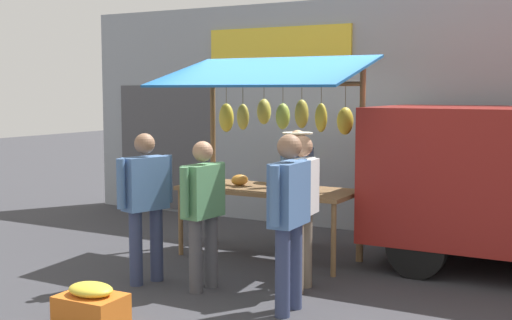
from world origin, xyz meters
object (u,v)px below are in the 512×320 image
Objects in this scene: market_stall at (269,132)px; shopper_with_ponytail at (302,202)px; shopper_in_striped_shirt at (145,197)px; shopper_in_grey_tee at (203,205)px; vendor_with_sunhat at (297,179)px; produce_crate_near at (91,307)px; shopper_with_shopping_bag at (289,210)px.

market_stall reaches higher than shopper_with_ponytail.
market_stall is 1.54× the size of shopper_in_striped_shirt.
shopper_in_grey_tee is at bearing -65.63° from shopper_in_striped_shirt.
produce_crate_near is (0.22, 3.68, -0.73)m from vendor_with_sunhat.
vendor_with_sunhat is 0.96× the size of shopper_with_ponytail.
vendor_with_sunhat is at bearing 21.41° from shopper_with_ponytail.
shopper_with_shopping_bag is at bearing -138.59° from produce_crate_near.
shopper_with_ponytail is (-1.57, -0.57, -0.00)m from shopper_in_striped_shirt.
shopper_in_striped_shirt is 1.04× the size of shopper_in_grey_tee.
vendor_with_sunhat is at bearing 22.11° from shopper_with_shopping_bag.
shopper_in_striped_shirt is at bearing -71.89° from produce_crate_near.
market_stall is 1.55× the size of shopper_with_ponytail.
shopper_with_shopping_bag is at bearing -169.42° from shopper_with_ponytail.
shopper_in_striped_shirt reaches higher than produce_crate_near.
shopper_in_striped_shirt is (0.60, 1.67, -0.62)m from market_stall.
shopper_with_shopping_bag is (-1.78, 0.13, 0.04)m from shopper_in_striped_shirt.
produce_crate_near is at bearing 3.65° from vendor_with_sunhat.
shopper_with_ponytail is (-0.92, 1.78, 0.02)m from vendor_with_sunhat.
shopper_in_grey_tee is 1.60m from produce_crate_near.
market_stall is at bearing 8.46° from shopper_in_grey_tee.
market_stall is at bearing 2.29° from vendor_with_sunhat.
vendor_with_sunhat is at bearing -93.48° from produce_crate_near.
shopper_in_grey_tee is (-0.08, 1.58, -0.67)m from market_stall.
market_stall is 1.61× the size of vendor_with_sunhat.
produce_crate_near is at bearing -144.99° from shopper_in_striped_shirt.
shopper_in_striped_shirt reaches higher than vendor_with_sunhat.
shopper_with_ponytail is at bearing -53.18° from shopper_in_striped_shirt.
shopper_with_shopping_bag is at bearing -95.89° from shopper_in_grey_tee.
market_stall is 1.88m from shopper_in_striped_shirt.
shopper_with_ponytail is (-0.98, 1.10, -0.63)m from market_stall.
shopper_in_grey_tee is at bearing 112.45° from shopper_with_ponytail.
produce_crate_near is at bearing 129.18° from shopper_with_shopping_bag.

